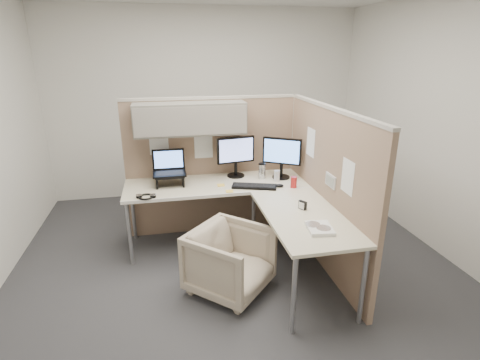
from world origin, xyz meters
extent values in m
plane|color=#323237|center=(0.00, 0.00, 0.00)|extent=(4.50, 4.50, 0.00)
cube|color=#957761|center=(-0.10, 0.90, 0.80)|extent=(2.00, 0.05, 1.60)
cube|color=#A8A399|center=(-0.10, 0.90, 1.61)|extent=(2.00, 0.06, 0.03)
cube|color=slate|center=(-0.35, 0.75, 1.42)|extent=(1.20, 0.34, 0.34)
cube|color=gray|center=(-0.35, 0.57, 1.42)|extent=(1.18, 0.01, 0.30)
plane|color=white|center=(-0.70, 0.87, 1.15)|extent=(0.26, 0.00, 0.26)
plane|color=white|center=(-0.20, 0.87, 1.08)|extent=(0.26, 0.00, 0.26)
cube|color=#957761|center=(0.90, -0.10, 0.80)|extent=(0.05, 2.00, 1.60)
cube|color=#A8A399|center=(0.90, -0.10, 1.61)|extent=(0.06, 2.00, 0.03)
cube|color=#A8A399|center=(0.90, 0.90, 0.80)|extent=(0.06, 0.06, 1.60)
cube|color=silver|center=(0.87, -0.25, 0.96)|extent=(0.02, 0.20, 0.12)
cube|color=gray|center=(0.86, -0.25, 0.96)|extent=(0.00, 0.16, 0.09)
plane|color=white|center=(0.87, 0.30, 1.20)|extent=(0.00, 0.26, 0.26)
plane|color=white|center=(0.87, -0.55, 1.10)|extent=(0.00, 0.26, 0.26)
cube|color=beige|center=(-0.10, 0.54, 0.71)|extent=(2.00, 0.68, 0.03)
cube|color=beige|center=(0.54, -0.45, 0.71)|extent=(0.68, 1.30, 0.03)
cube|color=white|center=(-0.10, 0.20, 0.71)|extent=(2.00, 0.02, 0.03)
cylinder|color=gray|center=(-1.05, 0.25, 0.35)|extent=(0.04, 0.04, 0.70)
cylinder|color=gray|center=(-1.05, 0.83, 0.35)|extent=(0.04, 0.04, 0.70)
cylinder|color=gray|center=(0.25, -1.05, 0.35)|extent=(0.04, 0.04, 0.70)
cylinder|color=gray|center=(0.83, -1.05, 0.35)|extent=(0.04, 0.04, 0.70)
cylinder|color=gray|center=(0.25, 0.25, 0.35)|extent=(0.04, 0.04, 0.70)
imported|color=#C0AF98|center=(-0.13, -0.39, 0.33)|extent=(0.89, 0.89, 0.67)
cylinder|color=black|center=(0.15, 0.73, 0.74)|extent=(0.20, 0.20, 0.02)
cylinder|color=black|center=(0.15, 0.73, 0.82)|extent=(0.04, 0.04, 0.15)
cube|color=black|center=(0.15, 0.73, 1.05)|extent=(0.44, 0.10, 0.30)
cube|color=#8EA3F6|center=(0.15, 0.71, 1.05)|extent=(0.40, 0.07, 0.26)
cylinder|color=black|center=(0.65, 0.57, 0.74)|extent=(0.20, 0.20, 0.02)
cylinder|color=black|center=(0.65, 0.57, 0.82)|extent=(0.04, 0.04, 0.15)
cube|color=black|center=(0.65, 0.57, 1.05)|extent=(0.39, 0.26, 0.30)
cube|color=#5891F0|center=(0.64, 0.55, 1.05)|extent=(0.34, 0.21, 0.26)
cube|color=black|center=(-0.61, 0.57, 0.85)|extent=(0.31, 0.25, 0.02)
cube|color=black|center=(-0.75, 0.57, 0.79)|extent=(0.02, 0.23, 0.12)
cube|color=black|center=(-0.47, 0.57, 0.79)|extent=(0.02, 0.23, 0.12)
cube|color=black|center=(-0.61, 0.57, 0.86)|extent=(0.35, 0.25, 0.02)
cube|color=black|center=(-0.61, 0.72, 0.98)|extent=(0.35, 0.06, 0.22)
cube|color=#598CF2|center=(-0.61, 0.71, 0.98)|extent=(0.31, 0.04, 0.18)
cube|color=black|center=(0.27, 0.32, 0.74)|extent=(0.50, 0.30, 0.02)
ellipsoid|color=black|center=(0.54, 0.28, 0.75)|extent=(0.10, 0.08, 0.03)
cylinder|color=silver|center=(0.43, 0.59, 0.81)|extent=(0.08, 0.08, 0.17)
cylinder|color=black|center=(0.43, 0.59, 0.90)|extent=(0.08, 0.08, 0.01)
cylinder|color=#B21E1E|center=(0.68, 0.23, 0.79)|extent=(0.07, 0.07, 0.12)
cylinder|color=silver|center=(0.57, 0.47, 0.79)|extent=(0.07, 0.07, 0.12)
cube|color=yellow|center=(-0.01, 0.25, 0.73)|extent=(0.08, 0.08, 0.01)
cube|color=yellow|center=(-0.07, 0.45, 0.73)|extent=(0.08, 0.08, 0.01)
torus|color=black|center=(-0.86, 0.25, 0.74)|extent=(0.18, 0.18, 0.02)
cylinder|color=black|center=(-0.92, 0.26, 0.75)|extent=(0.06, 0.06, 0.03)
cylinder|color=black|center=(-0.79, 0.24, 0.75)|extent=(0.06, 0.06, 0.03)
cube|color=white|center=(0.56, -0.76, 0.74)|extent=(0.23, 0.27, 0.03)
cylinder|color=silver|center=(0.58, -0.79, 0.76)|extent=(0.12, 0.12, 0.00)
cylinder|color=silver|center=(0.52, -0.71, 0.76)|extent=(0.12, 0.12, 0.00)
cube|color=black|center=(0.57, -0.33, 0.77)|extent=(0.07, 0.08, 0.08)
cube|color=white|center=(0.55, -0.34, 0.77)|extent=(0.03, 0.05, 0.06)
camera|label=1|loc=(-0.65, -3.32, 2.14)|focal=28.00mm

